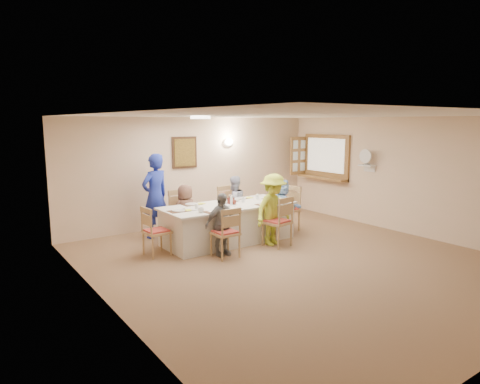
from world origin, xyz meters
TOP-DOWN VIEW (x-y plane):
  - ground at (0.00, 0.00)m, footprint 7.00×7.00m
  - room_walls at (0.00, 0.00)m, footprint 7.00×7.00m
  - wall_picture at (-0.30, 3.46)m, footprint 0.62×0.05m
  - wall_sconce at (0.90, 3.44)m, footprint 0.26×0.09m
  - ceiling_light at (-1.00, 1.50)m, footprint 0.36×0.36m
  - serving_hatch at (3.21, 2.40)m, footprint 0.06×1.50m
  - hatch_sill at (3.09, 2.40)m, footprint 0.30×1.50m
  - shutter_door at (2.95, 3.16)m, footprint 0.55×0.04m
  - fan_shelf at (3.13, 1.05)m, footprint 0.22×0.36m
  - desk_fan at (3.10, 1.05)m, footprint 0.30×0.30m
  - dining_table at (-0.27, 1.71)m, footprint 2.69×1.14m
  - chair_back_left at (-0.87, 2.51)m, footprint 0.49×0.49m
  - chair_back_right at (0.33, 2.51)m, footprint 0.53×0.53m
  - chair_front_left at (-0.87, 0.91)m, footprint 0.44×0.44m
  - chair_front_right at (0.33, 0.91)m, footprint 0.56×0.56m
  - chair_left_end at (-1.82, 1.71)m, footprint 0.46×0.46m
  - chair_right_end at (1.28, 1.71)m, footprint 0.48×0.48m
  - diner_back_left at (-0.87, 2.39)m, footprint 0.66×0.52m
  - diner_back_right at (0.33, 2.39)m, footprint 0.60×0.47m
  - diner_front_left at (-0.87, 1.03)m, footprint 0.70×0.34m
  - diner_front_right at (0.33, 1.03)m, footprint 1.10×0.86m
  - diner_right_end at (1.15, 1.71)m, footprint 1.19×0.70m
  - caregiver at (-1.32, 2.86)m, footprint 0.86×0.75m
  - placemat_fl at (-0.87, 1.29)m, footprint 0.36×0.26m
  - plate_fl at (-0.87, 1.29)m, footprint 0.23×0.23m
  - napkin_fl at (-0.69, 1.24)m, footprint 0.14×0.14m
  - placemat_fr at (0.33, 1.29)m, footprint 0.34×0.25m
  - plate_fr at (0.33, 1.29)m, footprint 0.24×0.24m
  - napkin_fr at (0.51, 1.24)m, footprint 0.14×0.14m
  - placemat_bl at (-0.87, 2.13)m, footprint 0.36×0.27m
  - plate_bl at (-0.87, 2.13)m, footprint 0.25×0.25m
  - napkin_bl at (-0.69, 2.08)m, footprint 0.14×0.14m
  - placemat_br at (0.33, 2.13)m, footprint 0.33×0.24m
  - plate_br at (0.33, 2.13)m, footprint 0.25×0.25m
  - napkin_br at (0.51, 2.08)m, footprint 0.14×0.14m
  - placemat_le at (-1.37, 1.71)m, footprint 0.37×0.28m
  - plate_le at (-1.37, 1.71)m, footprint 0.24×0.24m
  - napkin_le at (-1.19, 1.66)m, footprint 0.13×0.13m
  - placemat_re at (0.85, 1.71)m, footprint 0.36×0.27m
  - plate_re at (0.85, 1.71)m, footprint 0.25×0.25m
  - napkin_re at (1.03, 1.66)m, footprint 0.14×0.14m
  - teacup_a at (-1.10, 1.36)m, footprint 0.17×0.17m
  - teacup_b at (0.14, 2.22)m, footprint 0.12×0.12m
  - bowl_a at (-0.51, 1.48)m, footprint 0.24×0.24m
  - bowl_b at (0.05, 1.92)m, footprint 0.29×0.29m
  - condiment_ketchup at (-0.35, 1.74)m, footprint 0.14×0.14m
  - condiment_brown at (-0.20, 1.75)m, footprint 0.10×0.10m
  - condiment_malt at (-0.17, 1.66)m, footprint 0.16×0.16m
  - drinking_glass at (-0.42, 1.76)m, footprint 0.06×0.06m

SIDE VIEW (x-z plane):
  - ground at x=0.00m, z-range 0.00..0.00m
  - dining_table at x=-0.27m, z-range 0.00..0.76m
  - chair_left_end at x=-1.82m, z-range 0.00..0.91m
  - chair_front_left at x=-0.87m, z-range 0.00..0.92m
  - chair_back_right at x=0.33m, z-range 0.00..0.98m
  - chair_right_end at x=1.28m, z-range 0.00..0.99m
  - chair_front_right at x=0.33m, z-range 0.00..0.99m
  - chair_back_left at x=-0.87m, z-range 0.00..0.99m
  - diner_back_left at x=-0.87m, z-range 0.00..1.14m
  - diner_front_left at x=-0.87m, z-range 0.00..1.15m
  - diner_right_end at x=1.15m, z-range 0.00..1.17m
  - diner_back_right at x=0.33m, z-range 0.00..1.22m
  - diner_front_right at x=0.33m, z-range 0.00..1.40m
  - placemat_fl at x=-0.87m, z-range 0.76..0.77m
  - placemat_fr at x=0.33m, z-range 0.76..0.77m
  - placemat_bl at x=-0.87m, z-range 0.76..0.77m
  - placemat_br at x=0.33m, z-range 0.76..0.77m
  - placemat_le at x=-1.37m, z-range 0.76..0.77m
  - placemat_re at x=0.85m, z-range 0.76..0.77m
  - napkin_fl at x=-0.69m, z-range 0.77..0.77m
  - napkin_fr at x=0.51m, z-range 0.77..0.77m
  - napkin_bl at x=-0.69m, z-range 0.77..0.77m
  - napkin_br at x=0.51m, z-range 0.77..0.77m
  - napkin_le at x=-1.19m, z-range 0.77..0.77m
  - napkin_re at x=1.03m, z-range 0.77..0.77m
  - plate_fl at x=-0.87m, z-range 0.77..0.78m
  - plate_fr at x=0.33m, z-range 0.77..0.78m
  - plate_bl at x=-0.87m, z-range 0.77..0.78m
  - plate_br at x=0.33m, z-range 0.77..0.78m
  - plate_le at x=-1.37m, z-range 0.77..0.78m
  - plate_re at x=0.85m, z-range 0.77..0.78m
  - bowl_b at x=0.05m, z-range 0.76..0.81m
  - bowl_a at x=-0.51m, z-range 0.76..0.81m
  - teacup_b at x=0.14m, z-range 0.76..0.84m
  - teacup_a at x=-1.10m, z-range 0.76..0.85m
  - drinking_glass at x=-0.42m, z-range 0.77..0.86m
  - condiment_malt at x=-0.17m, z-range 0.76..0.90m
  - condiment_brown at x=-0.20m, z-range 0.76..0.94m
  - caregiver at x=-1.32m, z-range 0.00..1.75m
  - condiment_ketchup at x=-0.35m, z-range 0.76..1.01m
  - hatch_sill at x=3.09m, z-range 0.95..1.00m
  - fan_shelf at x=3.13m, z-range 1.39..1.41m
  - serving_hatch at x=3.21m, z-range 0.92..2.08m
  - shutter_door at x=2.95m, z-range 1.00..2.00m
  - room_walls at x=0.00m, z-range -1.99..5.01m
  - desk_fan at x=3.10m, z-range 1.41..1.69m
  - wall_picture at x=-0.30m, z-range 1.34..2.06m
  - wall_sconce at x=0.90m, z-range 1.81..1.99m
  - ceiling_light at x=-1.00m, z-range 2.45..2.50m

